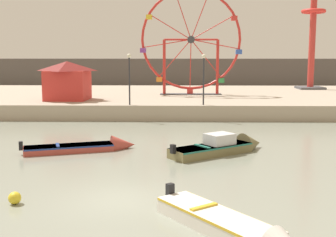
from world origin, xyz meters
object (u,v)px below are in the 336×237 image
(drop_tower_red_tower, at_px, (313,22))
(promenade_lamp_far, at_px, (204,72))
(motorboat_faded_red, at_px, (91,147))
(motorboat_white_red_stripe, at_px, (238,230))
(mooring_buoy_orange, at_px, (15,198))
(ferris_wheel_red_frame, at_px, (191,42))
(carnival_booth_red_striped, at_px, (67,80))
(motorboat_olive_wood, at_px, (226,146))
(promenade_lamp_near, at_px, (129,72))

(drop_tower_red_tower, bearing_deg, promenade_lamp_far, -128.78)
(motorboat_faded_red, bearing_deg, motorboat_white_red_stripe, -79.66)
(mooring_buoy_orange, bearing_deg, drop_tower_red_tower, 60.21)
(motorboat_faded_red, height_order, promenade_lamp_far, promenade_lamp_far)
(ferris_wheel_red_frame, relative_size, carnival_booth_red_striped, 2.59)
(motorboat_faded_red, height_order, mooring_buoy_orange, motorboat_faded_red)
(motorboat_olive_wood, height_order, carnival_booth_red_striped, carnival_booth_red_striped)
(motorboat_faded_red, distance_m, carnival_booth_red_striped, 15.65)
(ferris_wheel_red_frame, bearing_deg, mooring_buoy_orange, -103.55)
(ferris_wheel_red_frame, bearing_deg, drop_tower_red_tower, 27.95)
(promenade_lamp_far, height_order, mooring_buoy_orange, promenade_lamp_far)
(drop_tower_red_tower, distance_m, mooring_buoy_orange, 42.09)
(motorboat_white_red_stripe, bearing_deg, motorboat_olive_wood, 138.88)
(motorboat_faded_red, relative_size, motorboat_white_red_stripe, 1.15)
(drop_tower_red_tower, distance_m, carnival_booth_red_striped, 27.86)
(ferris_wheel_red_frame, xyz_separation_m, carnival_booth_red_striped, (-10.66, -5.27, -3.32))
(motorboat_faded_red, xyz_separation_m, promenade_lamp_far, (6.64, 11.10, 3.56))
(motorboat_olive_wood, bearing_deg, ferris_wheel_red_frame, 57.84)
(motorboat_faded_red, xyz_separation_m, motorboat_white_red_stripe, (6.32, -11.47, 0.07))
(motorboat_olive_wood, xyz_separation_m, carnival_booth_red_striped, (-11.90, 15.00, 2.59))
(carnival_booth_red_striped, distance_m, promenade_lamp_far, 11.95)
(motorboat_white_red_stripe, bearing_deg, carnival_booth_red_striped, 166.15)
(mooring_buoy_orange, bearing_deg, motorboat_olive_wood, 45.66)
(promenade_lamp_near, bearing_deg, drop_tower_red_tower, 41.08)
(motorboat_faded_red, bearing_deg, carnival_booth_red_striped, 89.40)
(promenade_lamp_near, bearing_deg, ferris_wheel_red_frame, 61.02)
(carnival_booth_red_striped, distance_m, promenade_lamp_near, 6.84)
(motorboat_white_red_stripe, relative_size, mooring_buoy_orange, 11.76)
(ferris_wheel_red_frame, distance_m, carnival_booth_red_striped, 12.35)
(motorboat_olive_wood, distance_m, ferris_wheel_red_frame, 21.15)
(motorboat_faded_red, relative_size, mooring_buoy_orange, 13.56)
(motorboat_faded_red, height_order, carnival_booth_red_striped, carnival_booth_red_striped)
(promenade_lamp_far, bearing_deg, motorboat_olive_wood, -87.40)
(promenade_lamp_near, height_order, promenade_lamp_far, promenade_lamp_near)
(ferris_wheel_red_frame, relative_size, mooring_buoy_orange, 22.76)
(motorboat_faded_red, distance_m, mooring_buoy_orange, 8.71)
(ferris_wheel_red_frame, xyz_separation_m, promenade_lamp_near, (-4.97, -8.98, -2.46))
(motorboat_faded_red, distance_m, motorboat_white_red_stripe, 13.09)
(promenade_lamp_far, bearing_deg, promenade_lamp_near, -178.47)
(ferris_wheel_red_frame, distance_m, promenade_lamp_far, 9.20)
(mooring_buoy_orange, bearing_deg, motorboat_faded_red, 83.62)
(motorboat_faded_red, xyz_separation_m, drop_tower_red_tower, (19.53, 27.15, 8.32))
(motorboat_olive_wood, bearing_deg, carnival_booth_red_striped, 92.77)
(drop_tower_red_tower, xyz_separation_m, promenade_lamp_far, (-12.89, -16.05, -4.77))
(drop_tower_red_tower, bearing_deg, mooring_buoy_orange, -119.79)
(promenade_lamp_near, bearing_deg, motorboat_white_red_stripe, -76.53)
(motorboat_olive_wood, bearing_deg, motorboat_white_red_stripe, -130.00)
(motorboat_olive_wood, distance_m, promenade_lamp_far, 11.96)
(promenade_lamp_near, relative_size, mooring_buoy_orange, 8.93)
(motorboat_white_red_stripe, height_order, promenade_lamp_far, promenade_lamp_far)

